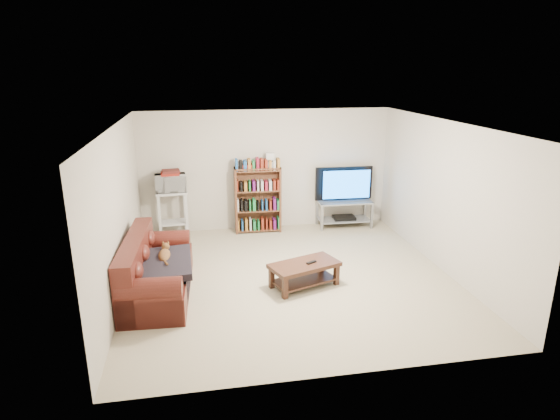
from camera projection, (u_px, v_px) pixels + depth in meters
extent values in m
plane|color=beige|center=(291.00, 277.00, 7.39)|extent=(5.00, 5.00, 0.00)
plane|color=white|center=(292.00, 124.00, 6.69)|extent=(5.00, 5.00, 0.00)
plane|color=beige|center=(266.00, 170.00, 9.39)|extent=(5.00, 0.00, 5.00)
plane|color=beige|center=(341.00, 274.00, 4.69)|extent=(5.00, 0.00, 5.00)
plane|color=beige|center=(118.00, 213.00, 6.62)|extent=(0.00, 5.00, 5.00)
plane|color=beige|center=(444.00, 197.00, 7.46)|extent=(0.00, 5.00, 5.00)
cube|color=#531C15|center=(159.00, 281.00, 6.83)|extent=(0.96, 2.05, 0.38)
cube|color=#531C15|center=(136.00, 267.00, 6.71)|extent=(0.35, 2.02, 0.84)
cube|color=#531C15|center=(151.00, 307.00, 5.97)|extent=(0.84, 0.28, 0.50)
cube|color=#531C15|center=(165.00, 254.00, 7.65)|extent=(0.84, 0.28, 0.50)
cube|color=black|center=(163.00, 264.00, 6.61)|extent=(0.82, 1.04, 0.18)
cube|color=#3E2115|center=(304.00, 265.00, 7.00)|extent=(1.14, 0.83, 0.06)
cube|color=#3E2115|center=(304.00, 280.00, 7.07)|extent=(1.03, 0.75, 0.03)
cube|color=#3E2115|center=(285.00, 288.00, 6.68)|extent=(0.09, 0.09, 0.31)
cube|color=#3E2115|center=(336.00, 275.00, 7.11)|extent=(0.09, 0.09, 0.31)
cube|color=#3E2115|center=(272.00, 278.00, 7.00)|extent=(0.09, 0.09, 0.31)
cube|color=#3E2115|center=(322.00, 266.00, 7.44)|extent=(0.09, 0.09, 0.31)
cube|color=black|center=(311.00, 262.00, 7.00)|extent=(0.17, 0.12, 0.02)
cube|color=#999EA3|center=(345.00, 201.00, 9.60)|extent=(1.12, 0.53, 0.03)
cube|color=#999EA3|center=(344.00, 219.00, 9.71)|extent=(1.06, 0.50, 0.02)
cube|color=gray|center=(322.00, 218.00, 9.39)|extent=(0.05, 0.05, 0.55)
cube|color=gray|center=(372.00, 216.00, 9.55)|extent=(0.05, 0.05, 0.55)
cube|color=gray|center=(317.00, 212.00, 9.81)|extent=(0.05, 0.05, 0.55)
cube|color=gray|center=(365.00, 209.00, 9.96)|extent=(0.05, 0.05, 0.55)
imported|color=black|center=(345.00, 185.00, 9.49)|extent=(1.19, 0.19, 0.69)
cube|color=black|center=(344.00, 218.00, 9.70)|extent=(0.45, 0.32, 0.06)
cube|color=brown|center=(236.00, 201.00, 9.22)|extent=(0.05, 0.28, 1.32)
cube|color=brown|center=(279.00, 199.00, 9.34)|extent=(0.05, 0.28, 1.32)
cube|color=brown|center=(257.00, 168.00, 9.09)|extent=(0.92, 0.31, 0.03)
cube|color=maroon|center=(247.00, 166.00, 9.05)|extent=(0.27, 0.21, 0.07)
cube|color=silver|center=(171.00, 192.00, 8.89)|extent=(0.61, 0.47, 0.04)
cube|color=silver|center=(173.00, 222.00, 9.06)|extent=(0.55, 0.42, 0.03)
cube|color=silver|center=(160.00, 219.00, 8.80)|extent=(0.05, 0.05, 0.89)
cube|color=silver|center=(187.00, 217.00, 8.93)|extent=(0.05, 0.05, 0.89)
cube|color=silver|center=(159.00, 214.00, 9.12)|extent=(0.05, 0.05, 0.89)
cube|color=silver|center=(185.00, 212.00, 9.24)|extent=(0.05, 0.05, 0.89)
imported|color=silver|center=(171.00, 183.00, 8.83)|extent=(0.60, 0.44, 0.32)
cube|color=maroon|center=(170.00, 174.00, 8.78)|extent=(0.36, 0.32, 0.05)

